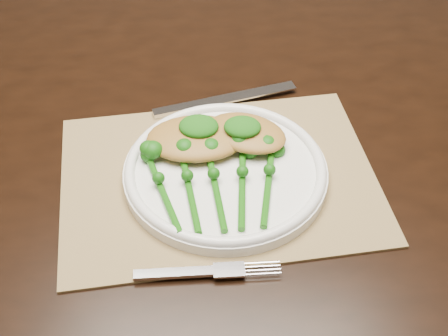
# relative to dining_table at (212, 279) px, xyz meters

# --- Properties ---
(dining_table) EXTENTS (1.71, 1.11, 0.75)m
(dining_table) POSITION_rel_dining_table_xyz_m (0.00, 0.00, 0.00)
(dining_table) COLOR black
(dining_table) RESTS_ON ground
(placemat) EXTENTS (0.49, 0.40, 0.00)m
(placemat) POSITION_rel_dining_table_xyz_m (0.02, -0.10, 0.37)
(placemat) COLOR olive
(placemat) RESTS_ON dining_table
(dinner_plate) EXTENTS (0.28, 0.28, 0.03)m
(dinner_plate) POSITION_rel_dining_table_xyz_m (0.03, -0.10, 0.39)
(dinner_plate) COLOR white
(dinner_plate) RESTS_ON placemat
(knife) EXTENTS (0.22, 0.10, 0.01)m
(knife) POSITION_rel_dining_table_xyz_m (-0.00, 0.06, 0.38)
(knife) COLOR silver
(knife) RESTS_ON placemat
(fork) EXTENTS (0.18, 0.04, 0.01)m
(fork) POSITION_rel_dining_table_xyz_m (0.03, -0.26, 0.38)
(fork) COLOR silver
(fork) RESTS_ON placemat
(chicken_fillet_left) EXTENTS (0.15, 0.11, 0.03)m
(chicken_fillet_left) POSITION_rel_dining_table_xyz_m (-0.01, -0.05, 0.41)
(chicken_fillet_left) COLOR #A77730
(chicken_fillet_left) RESTS_ON dinner_plate
(chicken_fillet_right) EXTENTS (0.14, 0.12, 0.02)m
(chicken_fillet_right) POSITION_rel_dining_table_xyz_m (0.06, -0.04, 0.41)
(chicken_fillet_right) COLOR #A77730
(chicken_fillet_right) RESTS_ON dinner_plate
(pesto_dollop_left) EXTENTS (0.06, 0.05, 0.02)m
(pesto_dollop_left) POSITION_rel_dining_table_xyz_m (-0.01, -0.05, 0.42)
(pesto_dollop_left) COLOR #0D4409
(pesto_dollop_left) RESTS_ON chicken_fillet_left
(pesto_dollop_right) EXTENTS (0.05, 0.04, 0.02)m
(pesto_dollop_right) POSITION_rel_dining_table_xyz_m (0.05, -0.05, 0.42)
(pesto_dollop_right) COLOR #0D4409
(pesto_dollop_right) RESTS_ON chicken_fillet_right
(broccolini_bundle) EXTENTS (0.19, 0.20, 0.04)m
(broccolini_bundle) POSITION_rel_dining_table_xyz_m (0.02, -0.14, 0.40)
(broccolini_bundle) COLOR #14550B
(broccolini_bundle) RESTS_ON dinner_plate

